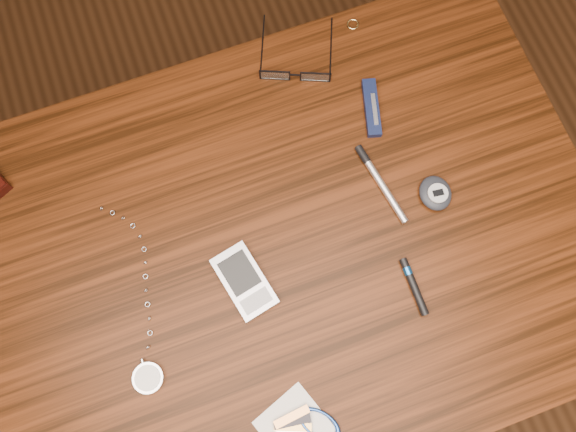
% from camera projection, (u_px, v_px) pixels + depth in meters
% --- Properties ---
extents(ground, '(3.80, 3.80, 0.00)m').
position_uv_depth(ground, '(283.00, 301.00, 1.58)').
color(ground, '#472814').
rests_on(ground, ground).
extents(desk, '(1.00, 0.70, 0.75)m').
position_uv_depth(desk, '(279.00, 260.00, 0.95)').
color(desk, '#3C1A09').
rests_on(desk, ground).
extents(eyeglasses, '(0.15, 0.16, 0.03)m').
position_uv_depth(eyeglasses, '(295.00, 72.00, 0.91)').
color(eyeglasses, black).
rests_on(eyeglasses, desk).
extents(gold_ring, '(0.03, 0.03, 0.00)m').
position_uv_depth(gold_ring, '(353.00, 24.00, 0.95)').
color(gold_ring, '#DAB76F').
rests_on(gold_ring, desk).
extents(pocket_watch, '(0.07, 0.29, 0.01)m').
position_uv_depth(pocket_watch, '(148.00, 371.00, 0.80)').
color(pocket_watch, '#B3B4B8').
rests_on(pocket_watch, desk).
extents(pda_phone, '(0.08, 0.12, 0.02)m').
position_uv_depth(pda_phone, '(244.00, 281.00, 0.83)').
color(pda_phone, '#AAAAAF').
rests_on(pda_phone, desk).
extents(pedometer, '(0.06, 0.06, 0.02)m').
position_uv_depth(pedometer, '(435.00, 193.00, 0.86)').
color(pedometer, '#1E2229').
rests_on(pedometer, desk).
extents(notepad_keys, '(0.13, 0.12, 0.01)m').
position_uv_depth(notepad_keys, '(307.00, 426.00, 0.78)').
color(notepad_keys, white).
rests_on(notepad_keys, desk).
extents(pocket_knife, '(0.05, 0.10, 0.01)m').
position_uv_depth(pocket_knife, '(372.00, 108.00, 0.90)').
color(pocket_knife, '#0F1237').
rests_on(pocket_knife, desk).
extents(silver_pen, '(0.03, 0.14, 0.01)m').
position_uv_depth(silver_pen, '(377.00, 178.00, 0.87)').
color(silver_pen, silver).
rests_on(silver_pen, desk).
extents(black_blue_pen, '(0.01, 0.09, 0.01)m').
position_uv_depth(black_blue_pen, '(413.00, 285.00, 0.83)').
color(black_blue_pen, black).
rests_on(black_blue_pen, desk).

